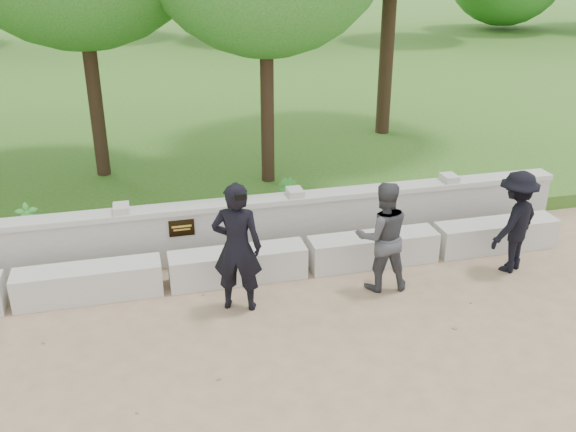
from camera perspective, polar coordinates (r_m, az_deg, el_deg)
The scene contains 9 objects.
ground at distance 7.39m, azimuth -9.61°, elevation -13.50°, with size 80.00×80.00×0.00m, color #9F8461.
lawn at distance 20.38m, azimuth -13.36°, elevation 10.84°, with size 40.00×22.00×0.25m, color #2B5919.
concrete_bench at distance 8.88m, azimuth -10.85°, elevation -5.04°, with size 11.90×0.45×0.45m.
parapet_wall at distance 9.39m, azimuth -11.27°, elevation -1.76°, with size 12.50×0.35×0.90m.
man_main at distance 8.02m, azimuth -4.55°, elevation -2.78°, with size 0.73×0.68×1.72m.
visitor_left at distance 8.60m, azimuth 8.40°, elevation -1.80°, with size 0.80×0.65×1.53m.
visitor_mid at distance 9.54m, azimuth 19.51°, elevation -0.49°, with size 1.11×0.95×1.48m.
shrub_a at distance 10.12m, azimuth -22.05°, elevation -0.64°, with size 0.32×0.22×0.62m, color #3A9031.
shrub_b at distance 10.26m, azimuth 0.13°, elevation 1.57°, with size 0.35×0.28×0.63m, color #3A9031.
Camera 1 is at (-0.25, -5.92, 4.42)m, focal length 40.00 mm.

